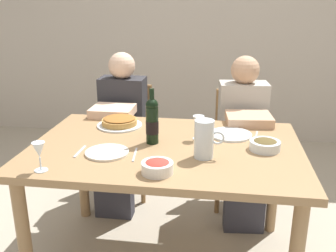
% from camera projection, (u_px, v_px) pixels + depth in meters
% --- Properties ---
extents(back_wall, '(8.00, 0.10, 2.80)m').
position_uv_depth(back_wall, '(198.00, 11.00, 4.08)').
color(back_wall, beige).
rests_on(back_wall, ground).
extents(dining_table, '(1.50, 1.00, 0.76)m').
position_uv_depth(dining_table, '(166.00, 160.00, 2.16)').
color(dining_table, '#9E7A51').
rests_on(dining_table, ground).
extents(wine_bottle, '(0.07, 0.07, 0.31)m').
position_uv_depth(wine_bottle, '(152.00, 121.00, 2.13)').
color(wine_bottle, black).
rests_on(wine_bottle, dining_table).
extents(water_pitcher, '(0.15, 0.10, 0.20)m').
position_uv_depth(water_pitcher, '(204.00, 141.00, 1.95)').
color(water_pitcher, silver).
rests_on(water_pitcher, dining_table).
extents(baked_tart, '(0.29, 0.29, 0.06)m').
position_uv_depth(baked_tart, '(120.00, 122.00, 2.45)').
color(baked_tart, silver).
rests_on(baked_tart, dining_table).
extents(salad_bowl, '(0.15, 0.15, 0.07)m').
position_uv_depth(salad_bowl, '(157.00, 166.00, 1.79)').
color(salad_bowl, white).
rests_on(salad_bowl, dining_table).
extents(olive_bowl, '(0.16, 0.16, 0.06)m').
position_uv_depth(olive_bowl, '(265.00, 145.00, 2.06)').
color(olive_bowl, silver).
rests_on(olive_bowl, dining_table).
extents(wine_glass_left_diner, '(0.06, 0.06, 0.14)m').
position_uv_depth(wine_glass_left_diner, '(39.00, 151.00, 1.79)').
color(wine_glass_left_diner, silver).
rests_on(wine_glass_left_diner, dining_table).
extents(wine_glass_right_diner, '(0.07, 0.07, 0.14)m').
position_uv_depth(wine_glass_right_diner, '(199.00, 123.00, 2.20)').
color(wine_glass_right_diner, silver).
rests_on(wine_glass_right_diner, dining_table).
extents(dinner_plate_left_setting, '(0.23, 0.23, 0.01)m').
position_uv_depth(dinner_plate_left_setting, '(107.00, 152.00, 2.02)').
color(dinner_plate_left_setting, silver).
rests_on(dinner_plate_left_setting, dining_table).
extents(dinner_plate_right_setting, '(0.25, 0.25, 0.01)m').
position_uv_depth(dinner_plate_right_setting, '(231.00, 134.00, 2.29)').
color(dinner_plate_right_setting, silver).
rests_on(dinner_plate_right_setting, dining_table).
extents(fork_left_setting, '(0.01, 0.16, 0.00)m').
position_uv_depth(fork_left_setting, '(80.00, 151.00, 2.04)').
color(fork_left_setting, silver).
rests_on(fork_left_setting, dining_table).
extents(knife_left_setting, '(0.03, 0.18, 0.00)m').
position_uv_depth(knife_left_setting, '(135.00, 155.00, 2.00)').
color(knife_left_setting, silver).
rests_on(knife_left_setting, dining_table).
extents(knife_right_setting, '(0.04, 0.18, 0.00)m').
position_uv_depth(knife_right_setting, '(256.00, 136.00, 2.27)').
color(knife_right_setting, silver).
rests_on(knife_right_setting, dining_table).
extents(spoon_right_setting, '(0.02, 0.16, 0.00)m').
position_uv_depth(spoon_right_setting, '(205.00, 134.00, 2.31)').
color(spoon_right_setting, silver).
rests_on(spoon_right_setting, dining_table).
extents(chair_left, '(0.40, 0.40, 0.87)m').
position_uv_depth(chair_left, '(128.00, 132.00, 3.14)').
color(chair_left, olive).
rests_on(chair_left, ground).
extents(diner_left, '(0.34, 0.50, 1.16)m').
position_uv_depth(diner_left, '(120.00, 127.00, 2.88)').
color(diner_left, '#2D2D33').
rests_on(diner_left, ground).
extents(chair_right, '(0.44, 0.44, 0.87)m').
position_uv_depth(chair_right, '(239.00, 139.00, 2.97)').
color(chair_right, olive).
rests_on(chair_right, ground).
extents(diner_right, '(0.37, 0.53, 1.16)m').
position_uv_depth(diner_right, '(243.00, 135.00, 2.71)').
color(diner_right, '#B7B2A8').
rests_on(diner_right, ground).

